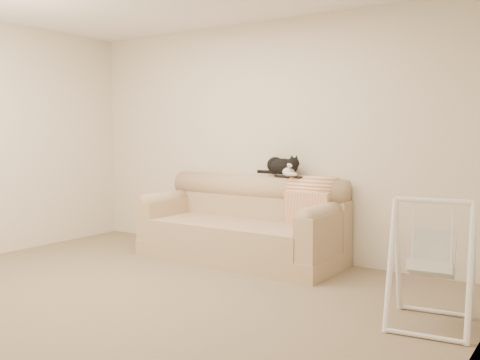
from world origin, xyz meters
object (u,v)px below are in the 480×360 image
(remote_a, at_px, (283,176))
(baby_swing, at_px, (432,262))
(tuxedo_cat, at_px, (283,166))
(remote_b, at_px, (296,177))
(sofa, at_px, (243,227))

(remote_a, distance_m, baby_swing, 2.24)
(remote_a, bearing_deg, tuxedo_cat, 120.50)
(remote_b, bearing_deg, remote_a, 171.01)
(remote_b, xyz_separation_m, baby_swing, (1.69, -1.13, -0.45))
(remote_a, bearing_deg, remote_b, -8.99)
(remote_b, distance_m, tuxedo_cat, 0.23)
(sofa, distance_m, baby_swing, 2.41)
(tuxedo_cat, distance_m, baby_swing, 2.30)
(remote_a, bearing_deg, baby_swing, -31.81)
(sofa, height_order, remote_a, remote_a)
(tuxedo_cat, bearing_deg, remote_a, -59.50)
(remote_a, relative_size, baby_swing, 0.20)
(sofa, distance_m, remote_b, 0.79)
(sofa, relative_size, baby_swing, 2.39)
(remote_a, xyz_separation_m, baby_swing, (1.87, -1.16, -0.45))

